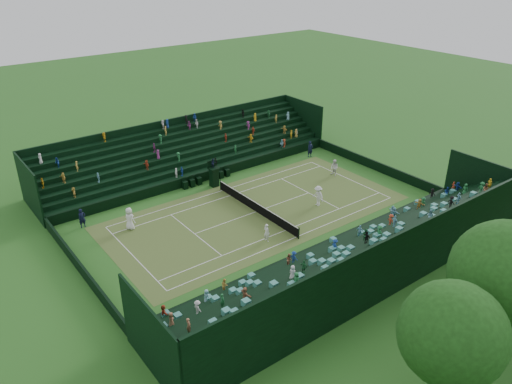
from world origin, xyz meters
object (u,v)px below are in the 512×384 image
tennis_net (256,207)px  player_near_east (267,233)px  player_near_west (130,219)px  player_far_east (318,196)px  umpire_chair (214,174)px  player_far_west (334,168)px

tennis_net → player_near_east: player_near_east is taller
player_near_west → player_far_east: size_ratio=1.03×
umpire_chair → player_far_east: (9.28, 5.35, -0.28)m
umpire_chair → player_near_east: 11.59m
umpire_chair → tennis_net: bearing=0.3°
umpire_chair → player_far_west: size_ratio=1.68×
umpire_chair → player_near_east: (11.35, -2.26, -0.47)m
player_far_east → player_near_west: bearing=-112.1°
player_near_west → player_far_east: bearing=-135.2°
player_near_west → player_near_east: 11.61m
tennis_net → player_near_west: bearing=-111.1°
tennis_net → player_far_east: player_far_east is taller
player_far_west → player_far_east: player_far_east is taller
umpire_chair → player_far_east: 10.72m
player_near_west → player_near_east: (8.43, 7.98, -0.22)m
tennis_net → player_far_west: 11.42m
tennis_net → player_far_west: (-1.50, 11.32, 0.35)m
umpire_chair → player_near_west: umpire_chair is taller
player_far_west → umpire_chair: bearing=-114.8°
umpire_chair → player_far_west: 12.58m
tennis_net → player_far_east: size_ratio=6.00×
player_near_west → player_far_east: 16.84m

